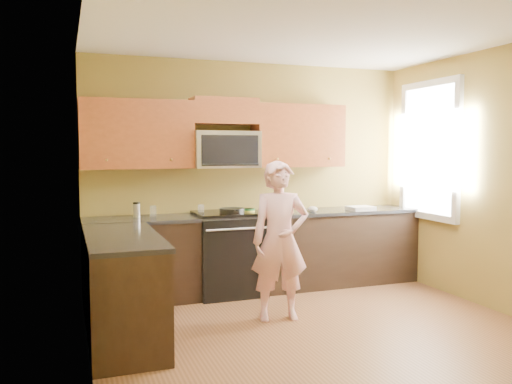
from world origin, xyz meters
name	(u,v)px	position (x,y,z in m)	size (l,w,h in m)	color
floor	(327,337)	(0.00, 0.00, 0.00)	(4.00, 4.00, 0.00)	brown
ceiling	(331,26)	(0.00, 0.00, 2.70)	(4.00, 4.00, 0.00)	white
wall_back	(252,175)	(0.00, 2.00, 1.35)	(4.00, 4.00, 0.00)	olive
wall_front	(512,210)	(0.00, -2.00, 1.35)	(4.00, 4.00, 0.00)	olive
wall_left	(86,192)	(-2.00, 0.00, 1.35)	(4.00, 4.00, 0.00)	olive
wall_right	(509,181)	(2.00, 0.00, 1.35)	(4.00, 4.00, 0.00)	olive
cabinet_back_run	(260,253)	(0.00, 1.70, 0.44)	(4.00, 0.60, 0.88)	black
cabinet_left_run	(122,289)	(-1.70, 0.60, 0.44)	(0.60, 1.60, 0.88)	black
countertop_back	(261,215)	(0.00, 1.69, 0.90)	(4.00, 0.62, 0.04)	black
countertop_left	(122,237)	(-1.69, 0.60, 0.90)	(0.62, 1.60, 0.04)	black
stove	(229,253)	(-0.40, 1.68, 0.47)	(0.76, 0.65, 0.95)	black
microwave	(225,168)	(-0.40, 1.80, 1.45)	(0.76, 0.40, 0.42)	silver
upper_cab_left	(138,169)	(-1.39, 1.83, 1.45)	(1.22, 0.33, 0.75)	brown
upper_cab_right	(298,167)	(0.54, 1.83, 1.45)	(1.12, 0.33, 0.75)	brown
upper_cab_over_mw	(224,111)	(-0.40, 1.83, 2.10)	(0.76, 0.33, 0.30)	brown
window	(430,150)	(1.98, 1.20, 1.65)	(0.06, 1.06, 1.66)	white
woman	(280,241)	(-0.19, 0.63, 0.77)	(0.57, 0.37, 1.55)	pink
frying_pan	(232,213)	(-0.41, 1.51, 0.95)	(0.28, 0.49, 0.06)	black
butter_tub	(250,215)	(-0.18, 1.58, 0.92)	(0.12, 0.12, 0.09)	yellow
toast_slice	(288,212)	(0.30, 1.58, 0.93)	(0.11, 0.11, 0.01)	#B27F47
napkin_a	(272,211)	(0.12, 1.62, 0.95)	(0.11, 0.12, 0.06)	silver
napkin_b	(313,209)	(0.62, 1.58, 0.95)	(0.12, 0.13, 0.07)	silver
dish_towel	(361,208)	(1.24, 1.52, 0.95)	(0.30, 0.24, 0.05)	white
travel_mug	(137,217)	(-1.41, 1.79, 0.92)	(0.08, 0.08, 0.17)	silver
glass_a	(153,211)	(-1.24, 1.79, 0.98)	(0.07, 0.07, 0.12)	silver
glass_c	(201,210)	(-0.71, 1.72, 0.98)	(0.07, 0.07, 0.12)	silver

